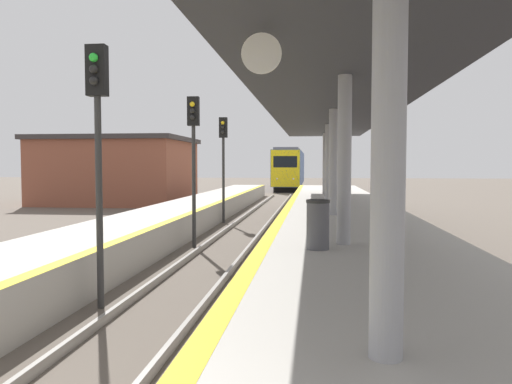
# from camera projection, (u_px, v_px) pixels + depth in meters

# --- Properties ---
(train) EXTENTS (2.76, 18.08, 4.31)m
(train) POSITION_uv_depth(u_px,v_px,m) (290.00, 169.00, 55.15)
(train) COLOR black
(train) RESTS_ON ground
(signal_near) EXTENTS (0.36, 0.31, 4.74)m
(signal_near) POSITION_uv_depth(u_px,v_px,m) (98.00, 126.00, 8.91)
(signal_near) COLOR #2D2D2D
(signal_near) RESTS_ON ground
(signal_mid) EXTENTS (0.36, 0.31, 4.74)m
(signal_mid) POSITION_uv_depth(u_px,v_px,m) (193.00, 143.00, 15.58)
(signal_mid) COLOR #2D2D2D
(signal_mid) RESTS_ON ground
(signal_far) EXTENTS (0.36, 0.31, 4.74)m
(signal_far) POSITION_uv_depth(u_px,v_px,m) (223.00, 150.00, 22.29)
(signal_far) COLOR #2D2D2D
(signal_far) RESTS_ON ground
(station_canopy) EXTENTS (4.54, 31.63, 3.77)m
(station_canopy) POSITION_uv_depth(u_px,v_px,m) (334.00, 109.00, 16.71)
(station_canopy) COLOR #99999E
(station_canopy) RESTS_ON platform_right
(trash_bin) EXTENTS (0.48, 0.48, 0.99)m
(trash_bin) POSITION_uv_depth(u_px,v_px,m) (318.00, 224.00, 9.96)
(trash_bin) COLOR #4C4C51
(trash_bin) RESTS_ON platform_right
(station_building) EXTENTS (9.71, 8.34, 4.50)m
(station_building) POSITION_uv_depth(u_px,v_px,m) (118.00, 170.00, 34.19)
(station_building) COLOR brown
(station_building) RESTS_ON ground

